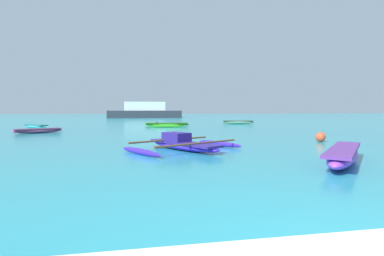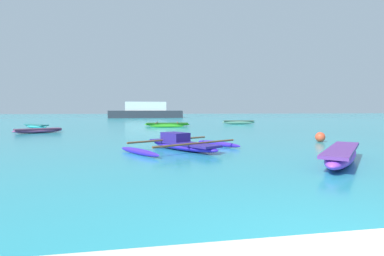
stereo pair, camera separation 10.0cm
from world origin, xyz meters
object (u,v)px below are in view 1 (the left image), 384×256
at_px(moored_boat_0, 238,122).
at_px(moored_boat_2, 167,124).
at_px(mooring_buoy_0, 321,137).
at_px(distant_ferry, 145,111).
at_px(moored_boat_1, 35,126).
at_px(moored_boat_3, 38,130).
at_px(moored_boat_4, 183,144).
at_px(moored_boat_5, 343,155).

bearing_deg(moored_boat_0, moored_boat_2, -153.69).
relative_size(mooring_buoy_0, distant_ferry, 0.03).
distance_m(moored_boat_1, moored_boat_2, 10.64).
bearing_deg(moored_boat_2, moored_boat_3, -136.47).
bearing_deg(moored_boat_2, distant_ferry, 98.88).
height_order(moored_boat_1, moored_boat_4, moored_boat_4).
relative_size(moored_boat_2, moored_boat_4, 0.96).
distance_m(moored_boat_2, distant_ferry, 30.28).
distance_m(moored_boat_3, distant_ferry, 37.65).
distance_m(moored_boat_3, moored_boat_5, 17.57).
distance_m(moored_boat_2, moored_boat_5, 19.92).
relative_size(moored_boat_1, mooring_buoy_0, 6.63).
height_order(moored_boat_0, moored_boat_5, moored_boat_5).
bearing_deg(moored_boat_3, moored_boat_4, -78.17).
distance_m(moored_boat_5, distant_ferry, 50.12).
xyz_separation_m(moored_boat_3, distant_ferry, (7.70, 36.84, 1.06)).
relative_size(moored_boat_5, mooring_buoy_0, 7.62).
bearing_deg(moored_boat_1, moored_boat_0, 61.74).
distance_m(moored_boat_2, mooring_buoy_0, 15.63).
xyz_separation_m(moored_boat_0, moored_boat_1, (-18.17, -4.06, -0.04)).
height_order(moored_boat_4, distant_ferry, distant_ferry).
height_order(moored_boat_1, moored_boat_5, moored_boat_5).
bearing_deg(mooring_buoy_0, moored_boat_5, -118.16).
height_order(moored_boat_2, moored_boat_3, moored_boat_2).
xyz_separation_m(moored_boat_2, moored_boat_4, (-1.02, -16.16, 0.03)).
height_order(moored_boat_3, moored_boat_5, moored_boat_5).
xyz_separation_m(moored_boat_4, mooring_buoy_0, (6.62, 1.57, 0.02)).
bearing_deg(moored_boat_1, moored_boat_2, 57.31).
bearing_deg(distant_ferry, moored_boat_1, -106.51).
bearing_deg(moored_boat_5, moored_boat_3, 84.01).
height_order(moored_boat_3, moored_boat_4, moored_boat_4).
height_order(moored_boat_1, mooring_buoy_0, mooring_buoy_0).
relative_size(moored_boat_3, moored_boat_5, 0.87).
relative_size(moored_boat_0, moored_boat_1, 1.17).
xyz_separation_m(moored_boat_3, moored_boat_5, (11.68, -13.12, 0.07)).
bearing_deg(moored_boat_0, moored_boat_5, -94.25).
height_order(moored_boat_0, moored_boat_3, moored_boat_0).
distance_m(moored_boat_0, moored_boat_2, 8.05).
xyz_separation_m(moored_boat_3, moored_boat_4, (7.80, -9.57, 0.04)).
height_order(moored_boat_0, moored_boat_2, moored_boat_0).
relative_size(moored_boat_4, moored_boat_5, 1.33).
bearing_deg(moored_boat_3, moored_boat_5, -75.70).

